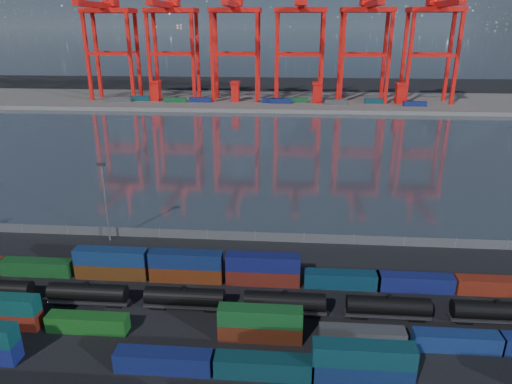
{
  "coord_description": "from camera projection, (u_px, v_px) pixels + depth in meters",
  "views": [
    {
      "loc": [
        6.82,
        -56.53,
        41.53
      ],
      "look_at": [
        0.0,
        30.0,
        10.0
      ],
      "focal_mm": 32.0,
      "sensor_mm": 36.0,
      "label": 1
    }
  ],
  "objects": [
    {
      "name": "container_row_mid",
      "position": [
        136.0,
        322.0,
        65.09
      ],
      "size": [
        141.18,
        2.39,
        5.1
      ],
      "color": "#45484B",
      "rests_on": "ground"
    },
    {
      "name": "tanker_string",
      "position": [
        234.0,
        300.0,
        70.13
      ],
      "size": [
        121.31,
        2.75,
        3.94
      ],
      "color": "black",
      "rests_on": "ground"
    },
    {
      "name": "waterfront_fence",
      "position": [
        255.0,
        236.0,
        93.55
      ],
      "size": [
        160.12,
        0.12,
        2.2
      ],
      "color": "#595B5E",
      "rests_on": "ground"
    },
    {
      "name": "straddle_carriers",
      "position": [
        276.0,
        91.0,
        252.57
      ],
      "size": [
        140.0,
        7.0,
        11.1
      ],
      "color": "red",
      "rests_on": "far_quay"
    },
    {
      "name": "container_row_south",
      "position": [
        154.0,
        356.0,
        58.07
      ],
      "size": [
        128.58,
        2.53,
        5.4
      ],
      "color": "#3E4144",
      "rests_on": "ground"
    },
    {
      "name": "quay_containers",
      "position": [
        260.0,
        101.0,
        250.48
      ],
      "size": [
        172.58,
        10.99,
        2.6
      ],
      "color": "navy",
      "rests_on": "far_quay"
    },
    {
      "name": "harbor_water",
      "position": [
        272.0,
        148.0,
        166.03
      ],
      "size": [
        700.0,
        700.0,
        0.0
      ],
      "primitive_type": "plane",
      "color": "#2E3843",
      "rests_on": "ground"
    },
    {
      "name": "yard_light_mast",
      "position": [
        105.0,
        198.0,
        91.06
      ],
      "size": [
        1.6,
        0.4,
        16.6
      ],
      "color": "slate",
      "rests_on": "ground"
    },
    {
      "name": "container_row_north",
      "position": [
        214.0,
        271.0,
        78.33
      ],
      "size": [
        128.46,
        2.56,
        5.45
      ],
      "color": "navy",
      "rests_on": "ground"
    },
    {
      "name": "ground",
      "position": [
        240.0,
        324.0,
        67.65
      ],
      "size": [
        700.0,
        700.0,
        0.0
      ],
      "primitive_type": "plane",
      "color": "black",
      "rests_on": "ground"
    },
    {
      "name": "far_quay",
      "position": [
        280.0,
        101.0,
        264.08
      ],
      "size": [
        700.0,
        70.0,
        2.0
      ],
      "primitive_type": "cube",
      "color": "#514F4C",
      "rests_on": "ground"
    },
    {
      "name": "gantry_cranes",
      "position": [
        267.0,
        21.0,
        243.42
      ],
      "size": [
        202.7,
        53.19,
        72.03
      ],
      "color": "red",
      "rests_on": "ground"
    }
  ]
}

